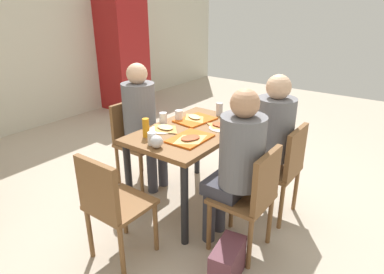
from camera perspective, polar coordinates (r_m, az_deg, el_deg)
The scene contains 26 objects.
ground_plane at distance 3.24m, azimuth 0.00°, elevation -11.23°, with size 10.00×10.00×0.02m, color #B7A893.
main_table at distance 2.93m, azimuth 0.00°, elevation -0.61°, with size 1.13×0.72×0.75m.
chair_near_left at distance 2.44m, azimuth 10.39°, elevation -9.76°, with size 0.40×0.40×0.85m.
chair_near_right at distance 2.91m, azimuth 15.39°, elevation -4.76°, with size 0.40×0.40×0.85m.
chair_far_side at distance 3.45m, azimuth -10.05°, elevation 0.07°, with size 0.40×0.40×0.85m.
chair_left_end at distance 2.39m, azimuth -13.86°, elevation -10.90°, with size 0.40×0.40×0.85m.
person_in_red at distance 2.38m, azimuth 7.77°, elevation -3.73°, with size 0.32×0.42×1.26m.
person_in_brown_jacket at distance 2.85m, azimuth 13.29°, elevation 0.36°, with size 0.32×0.42×1.26m.
person_far_side at distance 3.27m, azimuth -8.61°, elevation 3.52°, with size 0.32×0.42×1.26m.
tray_red_near at distance 2.67m, azimuth -0.33°, elevation -0.26°, with size 0.36×0.26×0.02m, color #D85914.
tray_red_far at distance 3.10m, azimuth 0.55°, elevation 2.98°, with size 0.36×0.26×0.02m, color #D85914.
paper_plate_center at distance 2.88m, azimuth -5.19°, elevation 1.29°, with size 0.22×0.22×0.01m, color white.
paper_plate_near_edge at distance 2.92m, azimuth 5.12°, elevation 1.58°, with size 0.22×0.22×0.01m, color white.
pizza_slice_a at distance 2.63m, azimuth -0.28°, elevation -0.24°, with size 0.28×0.24×0.02m.
pizza_slice_b at distance 3.12m, azimuth 0.41°, elevation 3.44°, with size 0.22×0.27×0.02m.
pizza_slice_c at distance 2.89m, azimuth -4.65°, elevation 1.62°, with size 0.21×0.26×0.02m.
pizza_slice_d at distance 2.95m, azimuth 4.81°, elevation 2.02°, with size 0.16×0.22×0.02m.
plastic_cup_a at distance 3.04m, azimuth -5.00°, elevation 3.30°, with size 0.07×0.07×0.10m, color white.
plastic_cup_b at distance 2.74m, azimuth 5.54°, elevation 1.17°, with size 0.07×0.07×0.10m, color white.
plastic_cup_c at distance 2.58m, azimuth -6.93°, elevation -0.24°, with size 0.07×0.07×0.10m, color white.
plastic_cup_d at distance 3.10m, azimuth -2.27°, elevation 3.74°, with size 0.07×0.07×0.10m, color white.
soda_can at distance 3.26m, azimuth 4.76°, elevation 4.86°, with size 0.07×0.07×0.12m, color #B7BCC6.
condiment_bottle at distance 2.72m, azimuth -7.98°, elevation 1.58°, with size 0.06×0.06×0.16m, color orange.
foil_bundle at distance 2.52m, azimuth -6.15°, elevation -0.81°, with size 0.10×0.10×0.10m, color silver.
handbag at distance 2.40m, azimuth 6.15°, elevation -20.84°, with size 0.32×0.16×0.28m, color #592D38.
drink_fridge at distance 6.07m, azimuth -11.76°, elevation 13.92°, with size 0.70×0.60×1.90m, color maroon.
Camera 1 is at (-2.18, -1.60, 1.77)m, focal length 30.84 mm.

